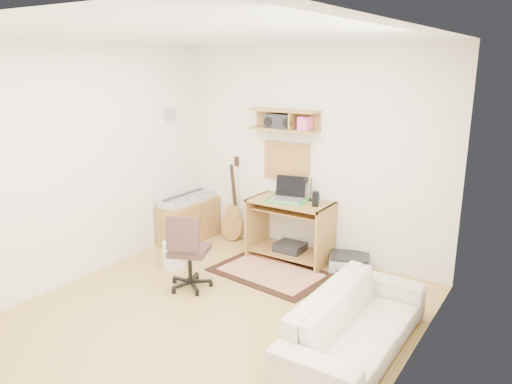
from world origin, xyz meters
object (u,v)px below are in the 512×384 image
Objects in this scene: desk at (290,230)px; sofa at (356,314)px; cabinet at (189,221)px; printer at (350,263)px; task_chair at (189,250)px.

sofa is (1.47, -1.48, -0.03)m from desk.
desk is at bearing 44.79° from sofa.
sofa is at bearing -23.74° from cabinet.
cabinet is (-1.49, -0.18, -0.10)m from desk.
printer is at bearing 6.59° from cabinet.
cabinet is 2.28m from printer.
task_chair reaches higher than sofa.
cabinet is 3.23m from sofa.
desk is at bearing 6.68° from cabinet.
sofa is at bearing -27.10° from task_chair.
task_chair is at bearing -48.78° from cabinet.
cabinet is at bearing 66.26° from sofa.
desk is 1.16× the size of task_chair.
desk is 1.40m from task_chair.
sofa is at bearing -45.21° from desk.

